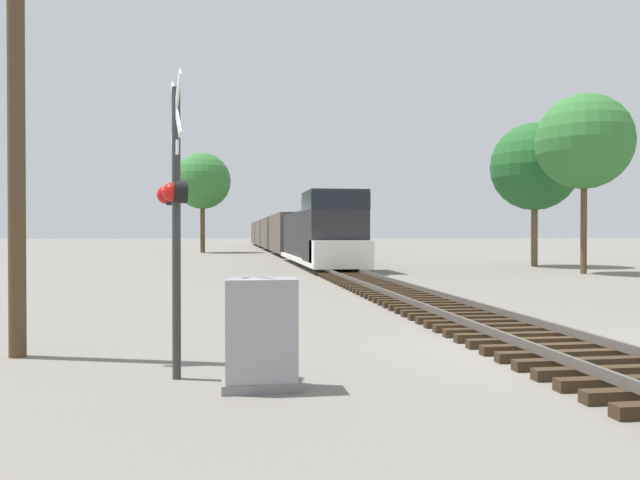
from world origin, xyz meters
name	(u,v)px	position (x,y,z in m)	size (l,w,h in m)	color
ground_plane	(545,350)	(0.00, 0.00, 0.00)	(400.00, 400.00, 0.00)	slate
rail_track_bed	(545,342)	(0.00, 0.00, 0.14)	(2.60, 160.00, 0.31)	#382819
freight_train	(278,234)	(0.00, 57.88, 1.90)	(2.96, 79.02, 4.19)	#232326
crossing_signal_near	(174,205)	(-6.23, -1.25, 2.44)	(0.50, 1.01, 4.25)	#333333
relay_cabinet	(261,335)	(-5.07, -2.02, 0.72)	(1.02, 0.57, 1.45)	slate
utility_pole	(16,94)	(-8.93, 0.72, 4.33)	(1.80, 0.27, 8.38)	#4C3A23
tree_far_right	(584,142)	(12.01, 18.43, 6.54)	(4.71, 4.71, 8.92)	brown
tree_mid_background	(535,167)	(12.86, 25.08, 6.01)	(5.27, 5.27, 8.67)	brown
tree_deep_background	(202,181)	(-7.95, 54.39, 7.27)	(5.71, 5.71, 10.16)	brown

